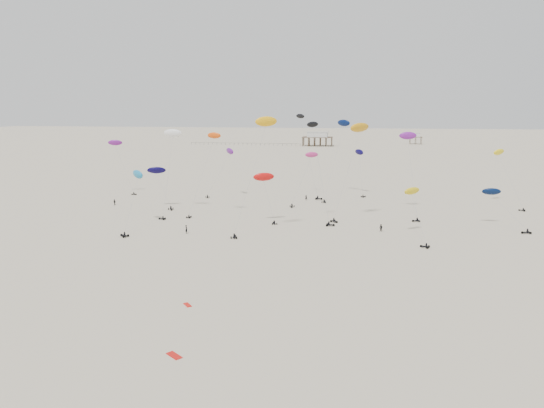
% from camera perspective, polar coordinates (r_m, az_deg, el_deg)
% --- Properties ---
extents(ground_plane, '(900.00, 900.00, 0.00)m').
position_cam_1_polar(ground_plane, '(226.19, 4.54, 3.40)').
color(ground_plane, beige).
extents(pavilion_main, '(21.00, 13.00, 9.80)m').
position_cam_1_polar(pavilion_main, '(375.52, 4.91, 6.88)').
color(pavilion_main, brown).
rests_on(pavilion_main, ground).
extents(pavilion_small, '(9.00, 7.00, 8.00)m').
position_cam_1_polar(pavilion_small, '(406.63, 15.19, 6.73)').
color(pavilion_small, brown).
rests_on(pavilion_small, ground).
extents(pier_fence, '(80.20, 0.20, 1.50)m').
position_cam_1_polar(pier_fence, '(383.16, -2.92, 6.46)').
color(pier_fence, black).
rests_on(pier_fence, ground).
extents(rig_0, '(9.59, 6.30, 15.74)m').
position_cam_1_polar(rig_0, '(164.01, -4.93, 4.93)').
color(rig_0, black).
rests_on(rig_0, ground).
extents(rig_1, '(8.67, 5.27, 21.57)m').
position_cam_1_polar(rig_1, '(134.68, -6.89, 5.24)').
color(rig_1, black).
rests_on(rig_1, ground).
extents(rig_2, '(5.33, 14.79, 14.45)m').
position_cam_1_polar(rig_2, '(117.69, 15.12, 0.10)').
color(rig_2, black).
rests_on(rig_2, ground).
extents(rig_3, '(7.70, 6.12, 15.42)m').
position_cam_1_polar(rig_3, '(148.94, 3.54, 3.42)').
color(rig_3, black).
rests_on(rig_3, ground).
extents(rig_4, '(8.72, 5.85, 11.83)m').
position_cam_1_polar(rig_4, '(149.13, -12.04, 2.84)').
color(rig_4, black).
rests_on(rig_4, ground).
extents(rig_5, '(4.50, 8.67, 14.65)m').
position_cam_1_polar(rig_5, '(169.93, 9.44, 4.76)').
color(rig_5, black).
rests_on(rig_5, ground).
extents(rig_6, '(9.54, 6.22, 24.35)m').
position_cam_1_polar(rig_6, '(129.05, 9.02, 6.72)').
color(rig_6, black).
rests_on(rig_6, ground).
extents(rig_7, '(9.23, 7.15, 25.72)m').
position_cam_1_polar(rig_7, '(162.18, 3.98, 5.34)').
color(rig_7, black).
rests_on(rig_7, ground).
extents(rig_8, '(9.63, 7.16, 26.00)m').
position_cam_1_polar(rig_8, '(113.21, -1.32, 6.47)').
color(rig_8, black).
rests_on(rig_8, ground).
extents(rig_9, '(4.95, 11.86, 22.81)m').
position_cam_1_polar(rig_9, '(140.85, -10.77, 6.27)').
color(rig_9, black).
rests_on(rig_9, ground).
extents(rig_10, '(5.37, 16.22, 16.59)m').
position_cam_1_polar(rig_10, '(126.98, -14.56, 1.68)').
color(rig_10, black).
rests_on(rig_10, ground).
extents(rig_11, '(7.32, 4.69, 24.49)m').
position_cam_1_polar(rig_11, '(125.36, 5.35, 3.04)').
color(rig_11, black).
rests_on(rig_11, ground).
extents(rig_12, '(9.52, 9.91, 12.00)m').
position_cam_1_polar(rig_12, '(134.04, 23.43, 0.15)').
color(rig_12, black).
rests_on(rig_12, ground).
extents(rig_13, '(5.43, 14.03, 22.48)m').
position_cam_1_polar(rig_13, '(141.40, 14.58, 5.35)').
color(rig_13, black).
rests_on(rig_13, ground).
extents(rig_14, '(9.45, 3.32, 17.60)m').
position_cam_1_polar(rig_14, '(175.96, -16.23, 5.55)').
color(rig_14, black).
rests_on(rig_14, ground).
extents(rig_15, '(6.40, 4.09, 12.59)m').
position_cam_1_polar(rig_15, '(126.68, -0.74, 2.23)').
color(rig_15, black).
rests_on(rig_15, ground).
extents(rig_16, '(8.01, 17.52, 25.93)m').
position_cam_1_polar(rig_16, '(165.48, 7.39, 7.31)').
color(rig_16, black).
rests_on(rig_16, ground).
extents(rig_17, '(7.80, 14.49, 18.09)m').
position_cam_1_polar(rig_17, '(164.40, 23.55, 4.28)').
color(rig_17, black).
rests_on(rig_17, ground).
extents(spectator_0, '(0.94, 0.99, 2.24)m').
position_cam_1_polar(spectator_0, '(119.82, -9.18, -3.14)').
color(spectator_0, black).
rests_on(spectator_0, ground).
extents(spectator_1, '(1.09, 1.05, 1.97)m').
position_cam_1_polar(spectator_1, '(122.56, 11.62, -2.91)').
color(spectator_1, black).
rests_on(spectator_1, ground).
extents(spectator_2, '(1.32, 1.01, 1.98)m').
position_cam_1_polar(spectator_2, '(158.12, -16.57, -0.12)').
color(spectator_2, black).
rests_on(spectator_2, ground).
extents(spectator_3, '(0.71, 0.51, 1.91)m').
position_cam_1_polar(spectator_3, '(159.66, 3.68, 0.41)').
color(spectator_3, black).
rests_on(spectator_3, ground).
extents(grounded_kite_a, '(2.28, 2.08, 0.08)m').
position_cam_1_polar(grounded_kite_a, '(63.80, -10.48, -15.76)').
color(grounded_kite_a, red).
rests_on(grounded_kite_a, ground).
extents(grounded_kite_b, '(1.68, 1.84, 0.07)m').
position_cam_1_polar(grounded_kite_b, '(78.03, -9.08, -10.69)').
color(grounded_kite_b, red).
rests_on(grounded_kite_b, ground).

